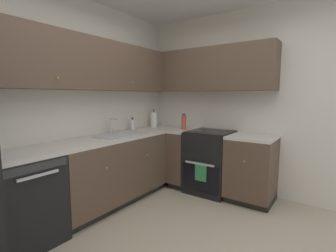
{
  "coord_description": "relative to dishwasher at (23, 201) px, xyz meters",
  "views": [
    {
      "loc": [
        -1.7,
        -0.99,
        1.43
      ],
      "look_at": [
        0.96,
        0.87,
        1.02
      ],
      "focal_mm": 26.2,
      "sensor_mm": 36.0,
      "label": 1
    }
  ],
  "objects": [
    {
      "name": "lower_cabinets_right",
      "position": [
        2.23,
        -1.16,
        0.0
      ],
      "size": [
        0.62,
        1.49,
        0.86
      ],
      "color": "brown",
      "rests_on": "ground_plane"
    },
    {
      "name": "wall_right",
      "position": [
        2.55,
        -1.42,
        0.89
      ],
      "size": [
        0.05,
        3.54,
        2.64
      ],
      "primitive_type": "cube",
      "color": "silver",
      "rests_on": "ground_plane"
    },
    {
      "name": "soap_bottle",
      "position": [
        1.72,
        0.18,
        0.55
      ],
      "size": [
        0.07,
        0.07,
        0.19
      ],
      "color": "silver",
      "rests_on": "countertop_back"
    },
    {
      "name": "faucet",
      "position": [
        1.29,
        0.18,
        0.6
      ],
      "size": [
        0.07,
        0.16,
        0.22
      ],
      "color": "silver",
      "rests_on": "countertop_back"
    },
    {
      "name": "lower_cabinets_back",
      "position": [
        1.12,
        0.0,
        0.0
      ],
      "size": [
        1.62,
        0.62,
        0.86
      ],
      "color": "brown",
      "rests_on": "ground_plane"
    },
    {
      "name": "upper_cabinets_right",
      "position": [
        2.37,
        -0.72,
        1.38
      ],
      "size": [
        0.32,
        2.04,
        0.63
      ],
      "color": "brown"
    },
    {
      "name": "paper_towel_roll",
      "position": [
        2.22,
        0.16,
        0.59
      ],
      "size": [
        0.11,
        0.11,
        0.31
      ],
      "color": "white",
      "rests_on": "countertop_back"
    },
    {
      "name": "countertop_back",
      "position": [
        1.11,
        0.0,
        0.45
      ],
      "size": [
        2.83,
        0.6,
        0.03
      ],
      "primitive_type": "cube",
      "color": "beige",
      "rests_on": "lower_cabinets_back"
    },
    {
      "name": "dishwasher",
      "position": [
        0.0,
        0.0,
        0.0
      ],
      "size": [
        0.6,
        0.63,
        0.86
      ],
      "color": "black",
      "rests_on": "ground_plane"
    },
    {
      "name": "wall_back",
      "position": [
        0.66,
        0.33,
        0.89
      ],
      "size": [
        3.82,
        0.05,
        2.64
      ],
      "primitive_type": "cube",
      "color": "silver",
      "rests_on": "ground_plane"
    },
    {
      "name": "countertop_right",
      "position": [
        2.23,
        -1.16,
        0.45
      ],
      "size": [
        0.6,
        1.49,
        0.03
      ],
      "color": "beige",
      "rests_on": "lower_cabinets_right"
    },
    {
      "name": "upper_cabinets_back",
      "position": [
        0.95,
        0.14,
        1.38
      ],
      "size": [
        2.51,
        0.34,
        0.63
      ],
      "color": "brown"
    },
    {
      "name": "sink",
      "position": [
        1.28,
        -0.03,
        0.43
      ],
      "size": [
        0.71,
        0.4,
        0.1
      ],
      "color": "#B7B7BC",
      "rests_on": "countertop_back"
    },
    {
      "name": "oven_range",
      "position": [
        2.24,
        -0.89,
        0.02
      ],
      "size": [
        0.68,
        0.62,
        1.05
      ],
      "color": "black",
      "rests_on": "ground_plane"
    },
    {
      "name": "oil_bottle",
      "position": [
        2.23,
        -0.43,
        0.58
      ],
      "size": [
        0.07,
        0.07,
        0.25
      ],
      "color": "#BF4C3F",
      "rests_on": "countertop_right"
    }
  ]
}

